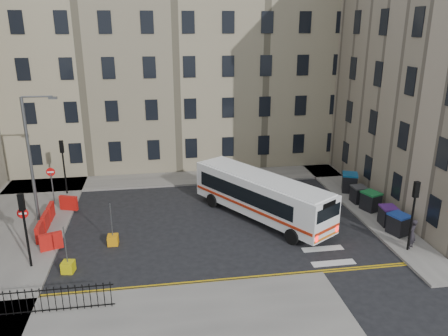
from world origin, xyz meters
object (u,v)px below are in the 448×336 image
object	(u,v)px
wheelie_bin_c	(371,201)
bollard_chevron	(68,267)
wheelie_bin_d	(359,194)
wheelie_bin_b	(388,216)
bollard_yellow	(113,240)
streetlamp	(30,158)
pedestrian	(412,234)
bus	(261,195)
wheelie_bin_e	(350,182)
wheelie_bin_a	(398,224)

from	to	relation	value
wheelie_bin_c	bollard_chevron	bearing A→B (deg)	173.70
wheelie_bin_d	bollard_chevron	distance (m)	19.88
wheelie_bin_b	bollard_yellow	bearing A→B (deg)	-176.60
streetlamp	bollard_yellow	size ratio (longest dim) A/B	13.57
pedestrian	wheelie_bin_c	bearing A→B (deg)	-129.83
bus	bollard_yellow	size ratio (longest dim) A/B	17.02
bus	pedestrian	xyz separation A→B (m)	(7.42, -5.58, -0.63)
wheelie_bin_b	wheelie_bin_c	bearing A→B (deg)	94.40
wheelie_bin_c	pedestrian	bearing A→B (deg)	-113.06
wheelie_bin_e	wheelie_bin_d	bearing A→B (deg)	-75.41
wheelie_bin_d	wheelie_bin_e	world-z (taller)	wheelie_bin_e
bollard_chevron	wheelie_bin_a	bearing A→B (deg)	3.36
wheelie_bin_c	wheelie_bin_e	xyz separation A→B (m)	(0.06, 3.53, 0.06)
wheelie_bin_c	wheelie_bin_d	size ratio (longest dim) A/B	1.21
streetlamp	bollard_chevron	distance (m)	8.35
wheelie_bin_a	wheelie_bin_b	distance (m)	1.27
wheelie_bin_c	wheelie_bin_d	distance (m)	1.41
pedestrian	streetlamp	bearing A→B (deg)	-55.55
wheelie_bin_b	pedestrian	bearing A→B (deg)	-90.67
wheelie_bin_b	streetlamp	bearing A→B (deg)	173.43
streetlamp	bus	bearing A→B (deg)	-6.97
wheelie_bin_b	pedestrian	distance (m)	3.09
bollard_yellow	wheelie_bin_d	bearing A→B (deg)	11.56
bus	wheelie_bin_e	distance (m)	8.48
streetlamp	wheelie_bin_e	world-z (taller)	streetlamp
wheelie_bin_b	bollard_chevron	size ratio (longest dim) A/B	2.03
wheelie_bin_d	wheelie_bin_b	bearing A→B (deg)	-89.31
streetlamp	bollard_yellow	distance (m)	7.60
bollard_chevron	wheelie_bin_c	bearing A→B (deg)	13.90
bus	streetlamp	bearing A→B (deg)	140.82
bus	wheelie_bin_e	xyz separation A→B (m)	(7.74, 3.36, -0.80)
bus	wheelie_bin_d	world-z (taller)	bus
bus	wheelie_bin_e	size ratio (longest dim) A/B	6.39
wheelie_bin_a	wheelie_bin_b	size ratio (longest dim) A/B	1.16
bollard_yellow	wheelie_bin_c	bearing A→B (deg)	6.85
streetlamp	wheelie_bin_e	xyz separation A→B (m)	(22.17, 1.59, -3.48)
wheelie_bin_d	bollard_yellow	distance (m)	17.20
streetlamp	wheelie_bin_b	bearing A→B (deg)	-10.95
wheelie_bin_d	bollard_yellow	bearing A→B (deg)	-170.98
wheelie_bin_c	bollard_chevron	distance (m)	19.70
streetlamp	bollard_yellow	world-z (taller)	streetlamp
wheelie_bin_d	bollard_chevron	bearing A→B (deg)	-164.58
wheelie_bin_a	wheelie_bin_c	bearing A→B (deg)	69.95
wheelie_bin_b	bollard_yellow	xyz separation A→B (m)	(-17.06, 0.29, -0.46)
wheelie_bin_c	wheelie_bin_d	world-z (taller)	wheelie_bin_c
bollard_chevron	wheelie_bin_d	bearing A→B (deg)	17.96
bus	wheelie_bin_d	bearing A→B (deg)	-22.92
wheelie_bin_a	bollard_chevron	size ratio (longest dim) A/B	2.36
wheelie_bin_a	wheelie_bin_b	xyz separation A→B (m)	(0.02, 1.27, -0.02)
wheelie_bin_e	bus	bearing A→B (deg)	-134.82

